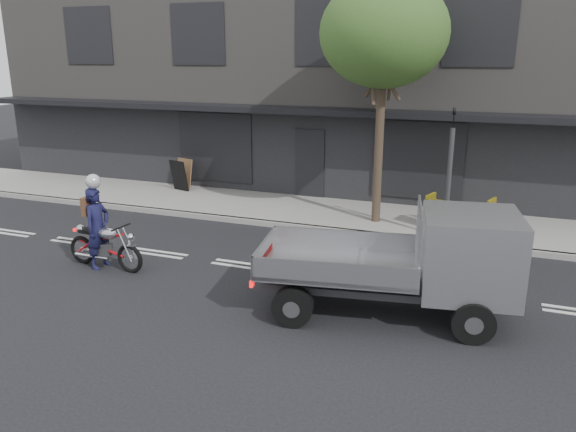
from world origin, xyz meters
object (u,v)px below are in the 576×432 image
at_px(construction_barrier, 459,214).
at_px(street_tree, 384,34).
at_px(traffic_light_pole, 449,181).
at_px(sandwich_board, 179,176).
at_px(rider, 98,228).
at_px(flatbed_ute, 445,256).
at_px(motorcycle, 105,245).

bearing_deg(construction_barrier, street_tree, 175.53).
bearing_deg(traffic_light_pole, sandwich_board, 167.33).
height_order(rider, sandwich_board, rider).
xyz_separation_m(rider, flatbed_ute, (7.67, 0.05, 0.29)).
distance_m(street_tree, rider, 8.74).
bearing_deg(flatbed_ute, sandwich_board, 136.13).
xyz_separation_m(construction_barrier, sandwich_board, (-9.49, 1.40, 0.06)).
xyz_separation_m(traffic_light_pole, flatbed_ute, (0.37, -4.53, -0.42)).
distance_m(traffic_light_pole, construction_barrier, 1.26).
height_order(traffic_light_pole, flatbed_ute, traffic_light_pole).
xyz_separation_m(flatbed_ute, construction_barrier, (-0.08, 5.20, -0.60)).
bearing_deg(sandwich_board, traffic_light_pole, 2.61).
height_order(rider, construction_barrier, rider).
relative_size(street_tree, rider, 3.59).
relative_size(motorcycle, flatbed_ute, 0.43).
bearing_deg(traffic_light_pole, construction_barrier, 66.83).
xyz_separation_m(motorcycle, rider, (-0.15, 0.00, 0.38)).
bearing_deg(traffic_light_pole, flatbed_ute, -85.32).
bearing_deg(sandwich_board, flatbed_ute, -19.30).
bearing_deg(traffic_light_pole, motorcycle, -147.35).
distance_m(street_tree, motorcycle, 8.85).
distance_m(street_tree, flatbed_ute, 7.14).
height_order(street_tree, traffic_light_pole, street_tree).
height_order(traffic_light_pole, motorcycle, traffic_light_pole).
relative_size(street_tree, flatbed_ute, 1.38).
relative_size(flatbed_ute, construction_barrier, 2.87).
relative_size(rider, construction_barrier, 1.10).
relative_size(motorcycle, rider, 1.12).
xyz_separation_m(street_tree, motorcycle, (-5.15, -5.43, -4.72)).
bearing_deg(construction_barrier, sandwich_board, 171.62).
bearing_deg(street_tree, traffic_light_pole, -23.03).
height_order(street_tree, flatbed_ute, street_tree).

